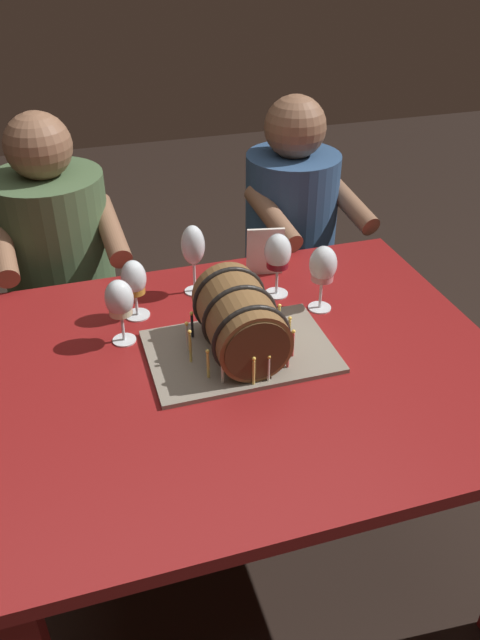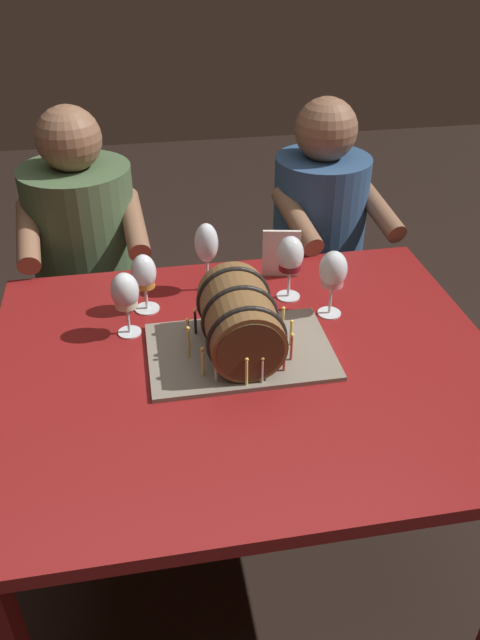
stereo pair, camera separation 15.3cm
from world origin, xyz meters
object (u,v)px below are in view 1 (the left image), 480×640
wine_glass_amber (134,281)px  wine_glass_white (120,301)px  person_seated_right (289,262)px  menu_card (265,252)px  person_seated_left (64,290)px  wine_glass_empty (193,247)px  dining_table (248,393)px  wine_glass_rose (323,267)px  wine_glass_red (278,254)px  barrel_cake (240,324)px

wine_glass_amber → wine_glass_white: size_ratio=0.95×
person_seated_right → wine_glass_amber: bearing=-141.7°
menu_card → person_seated_left: bearing=157.2°
wine_glass_amber → person_seated_left: size_ratio=0.15×
wine_glass_amber → menu_card: 0.42m
menu_card → person_seated_left: 0.76m
wine_glass_empty → wine_glass_white: bearing=-141.4°
wine_glass_white → person_seated_left: size_ratio=0.15×
dining_table → wine_glass_rose: 0.39m
wine_glass_amber → person_seated_right: person_seated_right is taller
dining_table → wine_glass_red: bearing=58.3°
wine_glass_rose → barrel_cake: bearing=-153.7°
barrel_cake → menu_card: (0.19, 0.36, -0.01)m
wine_glass_rose → wine_glass_red: (-0.09, 0.11, -0.00)m
wine_glass_white → person_seated_left: 0.70m
menu_card → wine_glass_white: bearing=-143.4°
barrel_cake → wine_glass_red: barrel_cake is taller
dining_table → wine_glass_red: 0.40m
wine_glass_rose → person_seated_right: 0.72m
barrel_cake → menu_card: 0.40m
wine_glass_red → person_seated_right: 0.66m
barrel_cake → wine_glass_white: (-0.27, 0.14, 0.03)m
dining_table → wine_glass_rose: (0.26, 0.17, 0.23)m
wine_glass_rose → person_seated_left: (-0.68, 0.62, -0.31)m
wine_glass_amber → wine_glass_red: size_ratio=0.89×
dining_table → barrel_cake: (-0.01, 0.04, 0.19)m
person_seated_left → wine_glass_white: bearing=-77.5°
menu_card → person_seated_right: size_ratio=0.14×
wine_glass_rose → person_seated_right: person_seated_right is taller
wine_glass_rose → wine_glass_white: wine_glass_rose is taller
person_seated_right → wine_glass_rose: bearing=-103.9°
wine_glass_rose → person_seated_left: person_seated_left is taller
wine_glass_rose → wine_glass_empty: bearing=148.7°
wine_glass_white → person_seated_right: bearing=41.5°
wine_glass_empty → person_seated_right: bearing=42.9°
dining_table → wine_glass_red: (0.17, 0.28, 0.23)m
barrel_cake → wine_glass_empty: 0.33m
wine_glass_rose → person_seated_right: bearing=76.1°
wine_glass_rose → menu_card: 0.24m
person_seated_left → person_seated_right: person_seated_left is taller
wine_glass_white → menu_card: wine_glass_white is taller
dining_table → wine_glass_amber: bearing=128.6°
menu_card → wine_glass_empty: bearing=-160.9°
wine_glass_rose → wine_glass_red: same height
wine_glass_amber → person_seated_right: size_ratio=0.15×
dining_table → wine_glass_empty: (-0.05, 0.36, 0.25)m
wine_glass_amber → menu_card: wine_glass_amber is taller
wine_glass_rose → person_seated_left: 0.97m
wine_glass_red → person_seated_left: bearing=138.9°
wine_glass_rose → wine_glass_empty: (-0.31, 0.19, 0.02)m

